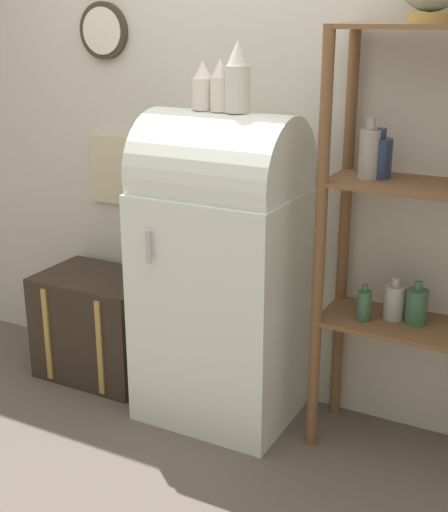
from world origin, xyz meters
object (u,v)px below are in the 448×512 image
Objects in this scene: refrigerator at (222,266)px; vase_left at (203,87)px; vase_right at (238,79)px; vase_center at (219,87)px; suitcase_trunk at (100,325)px.

vase_left is at bearing 179.45° from refrigerator.
refrigerator is 0.86m from vase_right.
vase_right reaches higher than vase_center.
refrigerator is 7.06× the size of vase_left.
vase_left reaches higher than refrigerator.
suitcase_trunk is 2.98× the size of vase_left.
vase_left is 0.18m from vase_right.
vase_center is at bearing -177.67° from vase_right.
vase_left is at bearing 177.78° from vase_right.
vase_center reaches higher than suitcase_trunk.
vase_left is at bearing -2.57° from suitcase_trunk.
refrigerator reaches higher than suitcase_trunk.
refrigerator is 4.93× the size of vase_right.
vase_center is (-0.00, -0.01, 0.82)m from refrigerator.
vase_center reaches higher than vase_left.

